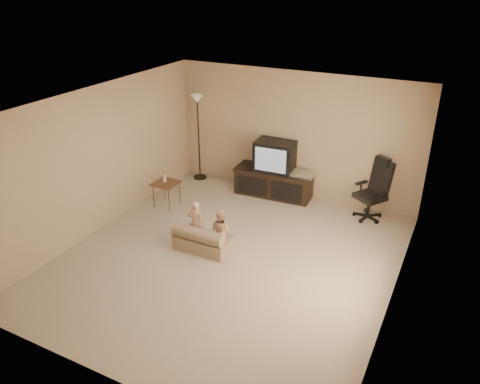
% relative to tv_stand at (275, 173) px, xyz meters
% --- Properties ---
extents(floor, '(5.50, 5.50, 0.00)m').
position_rel_tv_stand_xyz_m(floor, '(0.29, -2.49, -0.48)').
color(floor, '#BDB296').
rests_on(floor, ground).
extents(room_shell, '(5.50, 5.50, 5.50)m').
position_rel_tv_stand_xyz_m(room_shell, '(0.29, -2.49, 1.04)').
color(room_shell, white).
rests_on(room_shell, floor).
extents(tv_stand, '(1.64, 0.68, 1.15)m').
position_rel_tv_stand_xyz_m(tv_stand, '(0.00, 0.00, 0.00)').
color(tv_stand, black).
rests_on(tv_stand, floor).
extents(office_chair, '(0.75, 0.75, 1.17)m').
position_rel_tv_stand_xyz_m(office_chair, '(1.99, -0.08, -0.06)').
color(office_chair, black).
rests_on(office_chair, floor).
extents(side_table, '(0.45, 0.45, 0.68)m').
position_rel_tv_stand_xyz_m(side_table, '(-1.66, -1.41, 0.01)').
color(side_table, brown).
rests_on(side_table, floor).
extents(floor_lamp, '(0.29, 0.29, 1.86)m').
position_rel_tv_stand_xyz_m(floor_lamp, '(-1.81, 0.06, 0.88)').
color(floor_lamp, black).
rests_on(floor_lamp, floor).
extents(child_sofa, '(0.91, 0.52, 0.45)m').
position_rel_tv_stand_xyz_m(child_sofa, '(-0.23, -2.46, -0.30)').
color(child_sofa, tan).
rests_on(child_sofa, floor).
extents(toddler_left, '(0.32, 0.27, 0.76)m').
position_rel_tv_stand_xyz_m(toddler_left, '(-0.45, -2.29, -0.10)').
color(toddler_left, '#DAA988').
rests_on(toddler_left, floor).
extents(toddler_right, '(0.39, 0.27, 0.74)m').
position_rel_tv_stand_xyz_m(toddler_right, '(0.05, -2.32, -0.11)').
color(toddler_right, '#DAA988').
rests_on(toddler_right, floor).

